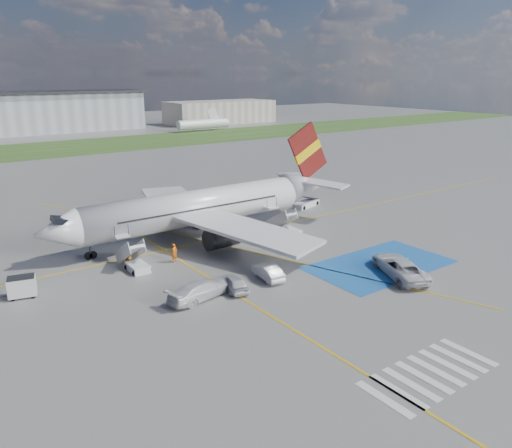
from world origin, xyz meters
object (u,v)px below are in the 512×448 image
Objects in this scene: belt_loader at (306,204)px; car_silver_b at (268,272)px; van_white_a at (400,264)px; van_white_b at (203,286)px; gpu_cart at (22,288)px; airliner at (207,206)px; car_silver_a at (234,282)px.

belt_loader is 26.07m from car_silver_b.
van_white_b is at bearing 4.57° from van_white_a.
van_white_b is (-16.85, 6.47, -0.12)m from van_white_a.
gpu_cart is 0.60× the size of car_silver_b.
van_white_b is at bearing 8.15° from car_silver_b.
van_white_b reaches higher than gpu_cart.
van_white_b reaches higher than belt_loader.
gpu_cart is (-20.97, -5.46, -2.58)m from airliner.
belt_loader is 1.27× the size of car_silver_b.
van_white_b is (-6.64, 0.04, 0.32)m from car_silver_b.
car_silver_b is 12.08m from van_white_a.
van_white_a is 1.17× the size of van_white_b.
belt_loader is at bearing 8.75° from airliner.
airliner is 7.25× the size of belt_loader.
gpu_cart is at bearing -16.89° from car_silver_b.
airliner is 9.17× the size of car_silver_b.
car_silver_a is 2.90m from van_white_b.
belt_loader is at bearing 26.01° from gpu_cart.
gpu_cart reaches higher than car_silver_a.
gpu_cart is at bearing 176.06° from belt_loader.
belt_loader is 31.39m from van_white_b.
van_white_b is at bearing -163.20° from belt_loader.
belt_loader is 0.87× the size of van_white_a.
gpu_cart is 0.49× the size of van_white_b.
airliner reaches higher than van_white_a.
belt_loader is at bearing -130.79° from car_silver_a.
car_silver_b is 0.80× the size of van_white_b.
car_silver_b is at bearing -101.15° from van_white_b.
van_white_b is (-2.87, 0.28, 0.31)m from car_silver_a.
van_white_a is (10.21, -6.43, 0.44)m from car_silver_b.
van_white_a reaches higher than car_silver_b.
van_white_a reaches higher than van_white_b.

